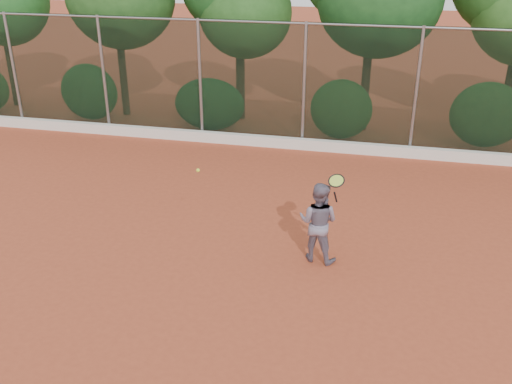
# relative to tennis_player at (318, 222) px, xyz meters

# --- Properties ---
(ground) EXTENTS (80.00, 80.00, 0.00)m
(ground) POSITION_rel_tennis_player_xyz_m (-1.19, -0.95, -0.78)
(ground) COLOR #A74427
(ground) RESTS_ON ground
(concrete_curb) EXTENTS (24.00, 0.20, 0.30)m
(concrete_curb) POSITION_rel_tennis_player_xyz_m (-1.19, 5.87, -0.63)
(concrete_curb) COLOR white
(concrete_curb) RESTS_ON ground
(tennis_player) EXTENTS (0.87, 0.74, 1.57)m
(tennis_player) POSITION_rel_tennis_player_xyz_m (0.00, 0.00, 0.00)
(tennis_player) COLOR slate
(tennis_player) RESTS_ON ground
(chainlink_fence) EXTENTS (24.09, 0.09, 3.50)m
(chainlink_fence) POSITION_rel_tennis_player_xyz_m (-1.19, 6.05, 1.08)
(chainlink_fence) COLOR black
(chainlink_fence) RESTS_ON ground
(tennis_racket) EXTENTS (0.35, 0.33, 0.58)m
(tennis_racket) POSITION_rel_tennis_player_xyz_m (0.29, -0.01, 0.83)
(tennis_racket) COLOR black
(tennis_racket) RESTS_ON ground
(tennis_ball_in_flight) EXTENTS (0.07, 0.07, 0.07)m
(tennis_ball_in_flight) POSITION_rel_tennis_player_xyz_m (-2.19, -0.31, 0.96)
(tennis_ball_in_flight) COLOR #DDF938
(tennis_ball_in_flight) RESTS_ON ground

